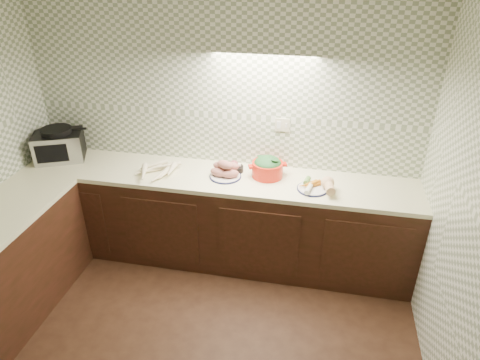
% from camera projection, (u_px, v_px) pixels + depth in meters
% --- Properties ---
extents(room, '(3.60, 3.60, 2.60)m').
position_uv_depth(room, '(140.00, 186.00, 2.21)').
color(room, black).
rests_on(room, ground).
extents(counter, '(3.60, 3.60, 0.90)m').
position_uv_depth(counter, '(111.00, 263.00, 3.48)').
color(counter, black).
rests_on(counter, ground).
extents(toaster_oven, '(0.54, 0.49, 0.31)m').
position_uv_depth(toaster_oven, '(59.00, 145.00, 4.09)').
color(toaster_oven, black).
rests_on(toaster_oven, counter).
extents(parsnip_pile, '(0.46, 0.44, 0.08)m').
position_uv_depth(parsnip_pile, '(158.00, 169.00, 3.88)').
color(parsnip_pile, '#FBF5C7').
rests_on(parsnip_pile, counter).
extents(sweet_potato_plate, '(0.28, 0.28, 0.17)m').
position_uv_depth(sweet_potato_plate, '(225.00, 171.00, 3.81)').
color(sweet_potato_plate, '#0F1239').
rests_on(sweet_potato_plate, counter).
extents(onion_bowl, '(0.14, 0.14, 0.11)m').
position_uv_depth(onion_bowl, '(235.00, 167.00, 3.91)').
color(onion_bowl, black).
rests_on(onion_bowl, counter).
extents(dutch_oven, '(0.36, 0.36, 0.19)m').
position_uv_depth(dutch_oven, '(268.00, 167.00, 3.80)').
color(dutch_oven, red).
rests_on(dutch_oven, counter).
extents(veg_plate, '(0.31, 0.28, 0.12)m').
position_uv_depth(veg_plate, '(319.00, 185.00, 3.61)').
color(veg_plate, '#0F1239').
rests_on(veg_plate, counter).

